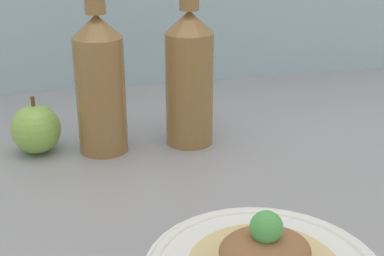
% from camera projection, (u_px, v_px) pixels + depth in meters
% --- Properties ---
extents(ground_plane, '(1.80, 1.10, 0.04)m').
position_uv_depth(ground_plane, '(199.00, 224.00, 0.65)').
color(ground_plane, gray).
extents(plated_food, '(0.15, 0.15, 0.06)m').
position_uv_depth(plated_food, '(265.00, 253.00, 0.50)').
color(plated_food, '#D6BC7F').
rests_on(plated_food, plate).
extents(cider_bottle_left, '(0.07, 0.07, 0.27)m').
position_uv_depth(cider_bottle_left, '(100.00, 80.00, 0.77)').
color(cider_bottle_left, olive).
rests_on(cider_bottle_left, ground_plane).
extents(cider_bottle_right, '(0.07, 0.07, 0.27)m').
position_uv_depth(cider_bottle_right, '(189.00, 74.00, 0.80)').
color(cider_bottle_right, olive).
rests_on(cider_bottle_right, ground_plane).
extents(apple, '(0.07, 0.07, 0.09)m').
position_uv_depth(apple, '(36.00, 129.00, 0.79)').
color(apple, '#84B74C').
rests_on(apple, ground_plane).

